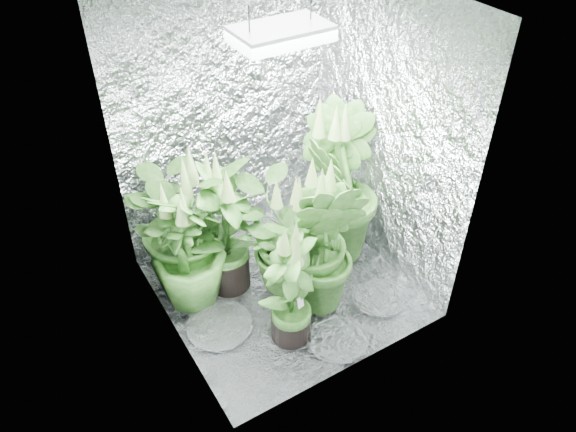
{
  "coord_description": "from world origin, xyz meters",
  "views": [
    {
      "loc": [
        -1.44,
        -2.43,
        2.87
      ],
      "look_at": [
        0.04,
        0.0,
        0.63
      ],
      "focal_mm": 35.0,
      "sensor_mm": 36.0,
      "label": 1
    }
  ],
  "objects_px": {
    "grow_lamp": "(281,34)",
    "plant_g": "(320,242)",
    "plant_a": "(185,222)",
    "plant_d": "(187,251)",
    "plant_e": "(289,240)",
    "circulation_fan": "(337,227)",
    "plant_b": "(226,232)",
    "plant_f": "(291,291)",
    "plant_c": "(337,187)"
  },
  "relations": [
    {
      "from": "plant_a",
      "to": "plant_g",
      "type": "distance_m",
      "value": 0.94
    },
    {
      "from": "plant_e",
      "to": "plant_f",
      "type": "xyz_separation_m",
      "value": [
        -0.23,
        -0.39,
        -0.02
      ]
    },
    {
      "from": "plant_d",
      "to": "circulation_fan",
      "type": "xyz_separation_m",
      "value": [
        1.19,
        -0.02,
        -0.3
      ]
    },
    {
      "from": "plant_a",
      "to": "plant_c",
      "type": "relative_size",
      "value": 0.87
    },
    {
      "from": "plant_c",
      "to": "plant_f",
      "type": "bearing_deg",
      "value": -142.7
    },
    {
      "from": "plant_a",
      "to": "plant_d",
      "type": "xyz_separation_m",
      "value": [
        -0.09,
        -0.24,
        -0.04
      ]
    },
    {
      "from": "grow_lamp",
      "to": "plant_e",
      "type": "relative_size",
      "value": 0.55
    },
    {
      "from": "plant_d",
      "to": "plant_a",
      "type": "bearing_deg",
      "value": 70.04
    },
    {
      "from": "grow_lamp",
      "to": "plant_g",
      "type": "relative_size",
      "value": 0.44
    },
    {
      "from": "grow_lamp",
      "to": "plant_d",
      "type": "height_order",
      "value": "grow_lamp"
    },
    {
      "from": "grow_lamp",
      "to": "plant_a",
      "type": "bearing_deg",
      "value": 137.22
    },
    {
      "from": "plant_g",
      "to": "plant_e",
      "type": "bearing_deg",
      "value": 113.88
    },
    {
      "from": "grow_lamp",
      "to": "plant_f",
      "type": "xyz_separation_m",
      "value": [
        -0.18,
        -0.4,
        -1.42
      ]
    },
    {
      "from": "plant_d",
      "to": "plant_f",
      "type": "xyz_separation_m",
      "value": [
        0.4,
        -0.63,
        -0.04
      ]
    },
    {
      "from": "grow_lamp",
      "to": "plant_a",
      "type": "xyz_separation_m",
      "value": [
        -0.5,
        0.46,
        -1.34
      ]
    },
    {
      "from": "plant_f",
      "to": "grow_lamp",
      "type": "bearing_deg",
      "value": 65.6
    },
    {
      "from": "plant_b",
      "to": "plant_f",
      "type": "xyz_separation_m",
      "value": [
        0.12,
        -0.62,
        -0.08
      ]
    },
    {
      "from": "plant_a",
      "to": "grow_lamp",
      "type": "bearing_deg",
      "value": -42.78
    },
    {
      "from": "plant_g",
      "to": "grow_lamp",
      "type": "bearing_deg",
      "value": 121.37
    },
    {
      "from": "plant_d",
      "to": "circulation_fan",
      "type": "height_order",
      "value": "plant_d"
    },
    {
      "from": "plant_f",
      "to": "plant_b",
      "type": "bearing_deg",
      "value": 101.2
    },
    {
      "from": "plant_c",
      "to": "plant_d",
      "type": "relative_size",
      "value": 1.28
    },
    {
      "from": "plant_f",
      "to": "plant_g",
      "type": "xyz_separation_m",
      "value": [
        0.32,
        0.17,
        0.12
      ]
    },
    {
      "from": "plant_b",
      "to": "grow_lamp",
      "type": "bearing_deg",
      "value": -36.39
    },
    {
      "from": "grow_lamp",
      "to": "plant_e",
      "type": "height_order",
      "value": "grow_lamp"
    },
    {
      "from": "plant_a",
      "to": "circulation_fan",
      "type": "xyz_separation_m",
      "value": [
        1.1,
        -0.26,
        -0.34
      ]
    },
    {
      "from": "plant_e",
      "to": "plant_f",
      "type": "bearing_deg",
      "value": -120.17
    },
    {
      "from": "plant_a",
      "to": "plant_f",
      "type": "xyz_separation_m",
      "value": [
        0.32,
        -0.86,
        -0.08
      ]
    },
    {
      "from": "plant_c",
      "to": "circulation_fan",
      "type": "relative_size",
      "value": 3.52
    },
    {
      "from": "grow_lamp",
      "to": "plant_d",
      "type": "xyz_separation_m",
      "value": [
        -0.58,
        0.23,
        -1.38
      ]
    },
    {
      "from": "plant_a",
      "to": "plant_g",
      "type": "relative_size",
      "value": 0.95
    },
    {
      "from": "plant_b",
      "to": "plant_g",
      "type": "height_order",
      "value": "plant_g"
    },
    {
      "from": "grow_lamp",
      "to": "plant_g",
      "type": "xyz_separation_m",
      "value": [
        0.14,
        -0.23,
        -1.3
      ]
    },
    {
      "from": "plant_d",
      "to": "plant_g",
      "type": "distance_m",
      "value": 0.86
    },
    {
      "from": "circulation_fan",
      "to": "plant_e",
      "type": "bearing_deg",
      "value": -141.26
    },
    {
      "from": "plant_b",
      "to": "plant_g",
      "type": "distance_m",
      "value": 0.64
    },
    {
      "from": "circulation_fan",
      "to": "plant_f",
      "type": "bearing_deg",
      "value": -124.89
    },
    {
      "from": "plant_d",
      "to": "plant_g",
      "type": "relative_size",
      "value": 0.86
    },
    {
      "from": "plant_b",
      "to": "circulation_fan",
      "type": "distance_m",
      "value": 0.97
    },
    {
      "from": "plant_f",
      "to": "plant_d",
      "type": "bearing_deg",
      "value": 122.8
    },
    {
      "from": "plant_c",
      "to": "plant_g",
      "type": "distance_m",
      "value": 0.55
    },
    {
      "from": "circulation_fan",
      "to": "plant_g",
      "type": "bearing_deg",
      "value": -119.28
    },
    {
      "from": "plant_e",
      "to": "circulation_fan",
      "type": "xyz_separation_m",
      "value": [
        0.56,
        0.22,
        -0.28
      ]
    },
    {
      "from": "plant_f",
      "to": "circulation_fan",
      "type": "xyz_separation_m",
      "value": [
        0.78,
        0.61,
        -0.26
      ]
    },
    {
      "from": "plant_g",
      "to": "plant_a",
      "type": "bearing_deg",
      "value": 132.74
    },
    {
      "from": "plant_e",
      "to": "plant_b",
      "type": "bearing_deg",
      "value": 145.8
    },
    {
      "from": "plant_a",
      "to": "plant_b",
      "type": "bearing_deg",
      "value": -50.71
    },
    {
      "from": "plant_b",
      "to": "plant_g",
      "type": "bearing_deg",
      "value": -45.61
    },
    {
      "from": "plant_b",
      "to": "plant_d",
      "type": "xyz_separation_m",
      "value": [
        -0.28,
        0.0,
        -0.04
      ]
    },
    {
      "from": "grow_lamp",
      "to": "plant_b",
      "type": "relative_size",
      "value": 0.47
    }
  ]
}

